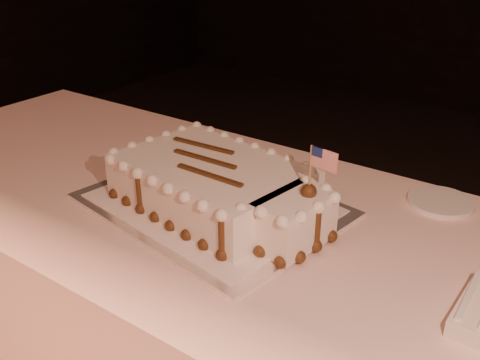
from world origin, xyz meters
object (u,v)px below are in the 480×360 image
Objects in this scene: banquet_table at (264,353)px; side_plate at (440,202)px; cake_board at (212,205)px; sheet_cake at (220,187)px.

side_plate is at bearing 47.38° from banquet_table.
banquet_table is at bearing 12.34° from cake_board.
cake_board is at bearing 171.16° from sheet_cake.
sheet_cake is 0.51m from side_plate.
side_plate is (0.40, 0.32, -0.05)m from sheet_cake.
side_plate is at bearing 45.22° from cake_board.
cake_board is 3.75× the size of side_plate.
cake_board is at bearing -176.68° from banquet_table.
cake_board is (-0.15, -0.01, 0.38)m from banquet_table.
sheet_cake is at bearing -173.67° from banquet_table.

